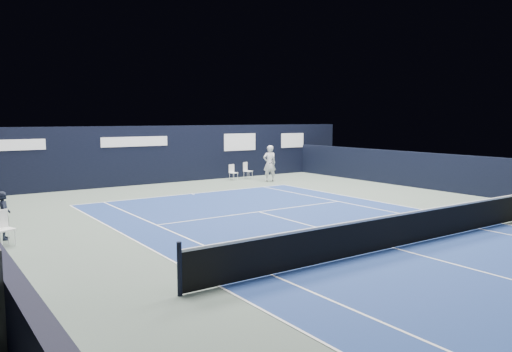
{
  "coord_description": "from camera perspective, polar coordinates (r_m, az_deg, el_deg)",
  "views": [
    {
      "loc": [
        -10.61,
        -8.74,
        3.52
      ],
      "look_at": [
        0.25,
        6.93,
        1.3
      ],
      "focal_mm": 35.0,
      "sensor_mm": 36.0,
      "label": 1
    }
  ],
  "objects": [
    {
      "name": "line_judge",
      "position": [
        16.25,
        -26.82,
        -4.05
      ],
      "size": [
        0.4,
        0.56,
        1.42
      ],
      "primitive_type": "imported",
      "rotation": [
        0.0,
        0.0,
        1.44
      ],
      "color": "black",
      "rests_on": "ground"
    },
    {
      "name": "folding_chair_back_a",
      "position": [
        28.52,
        -2.75,
        0.74
      ],
      "size": [
        0.45,
        0.47,
        0.89
      ],
      "rotation": [
        0.0,
        0.0,
        0.16
      ],
      "color": "white",
      "rests_on": "ground"
    },
    {
      "name": "court_surface",
      "position": [
        14.19,
        15.44,
        -7.95
      ],
      "size": [
        10.97,
        23.77,
        0.01
      ],
      "primitive_type": "cube",
      "color": "navy",
      "rests_on": "ground"
    },
    {
      "name": "court_markings",
      "position": [
        14.19,
        15.45,
        -7.93
      ],
      "size": [
        11.03,
        23.83,
        0.0
      ],
      "color": "white",
      "rests_on": "court_surface"
    },
    {
      "name": "folding_chair_back_b",
      "position": [
        28.99,
        -1.06,
        0.77
      ],
      "size": [
        0.56,
        0.55,
        0.97
      ],
      "rotation": [
        0.0,
        0.0,
        0.41
      ],
      "color": "silver",
      "rests_on": "ground"
    },
    {
      "name": "line_judge_chair",
      "position": [
        15.52,
        -26.98,
        -5.06
      ],
      "size": [
        0.56,
        0.55,
        1.0
      ],
      "rotation": [
        0.0,
        0.0,
        0.36
      ],
      "color": "white",
      "rests_on": "ground"
    },
    {
      "name": "tennis_net",
      "position": [
        14.08,
        15.51,
        -5.96
      ],
      "size": [
        12.9,
        0.1,
        1.1
      ],
      "color": "black",
      "rests_on": "ground"
    },
    {
      "name": "enclosure_wall_right",
      "position": [
        25.88,
        20.24,
        0.42
      ],
      "size": [
        0.3,
        22.0,
        1.8
      ],
      "primitive_type": "cube",
      "color": "black",
      "rests_on": "ground"
    },
    {
      "name": "ground",
      "position": [
        15.51,
        9.73,
        -6.58
      ],
      "size": [
        48.0,
        48.0,
        0.0
      ],
      "primitive_type": "plane",
      "color": "#536358",
      "rests_on": "ground"
    },
    {
      "name": "back_sponsor_wall",
      "position": [
        27.46,
        -11.88,
        2.39
      ],
      "size": [
        26.0,
        0.63,
        3.1
      ],
      "color": "black",
      "rests_on": "ground"
    },
    {
      "name": "tennis_player",
      "position": [
        27.81,
        1.56,
        1.46
      ],
      "size": [
        0.84,
        0.95,
        2.02
      ],
      "color": "silver",
      "rests_on": "ground"
    }
  ]
}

